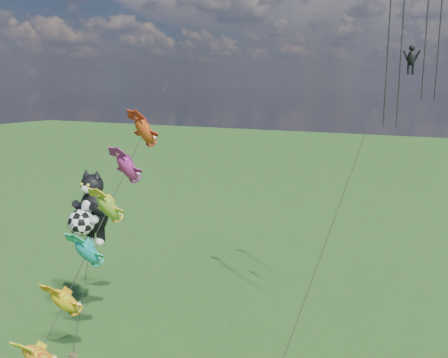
% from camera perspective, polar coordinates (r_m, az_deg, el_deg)
% --- Properties ---
extents(cat_kite_rig, '(2.16, 4.03, 10.86)m').
position_cam_1_polar(cat_kite_rig, '(31.62, -15.04, -3.42)').
color(cat_kite_rig, brown).
rests_on(cat_kite_rig, ground).
extents(fish_windsock_rig, '(1.69, 15.92, 15.94)m').
position_cam_1_polar(fish_windsock_rig, '(25.22, -14.19, -5.66)').
color(fish_windsock_rig, brown).
rests_on(fish_windsock_rig, ground).
extents(parafoil_rig, '(5.03, 17.10, 24.22)m').
position_cam_1_polar(parafoil_rig, '(28.27, 20.43, 14.59)').
color(parafoil_rig, brown).
rests_on(parafoil_rig, ground).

